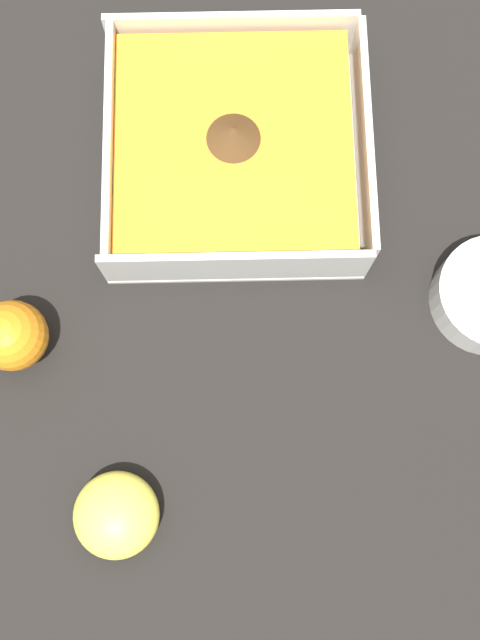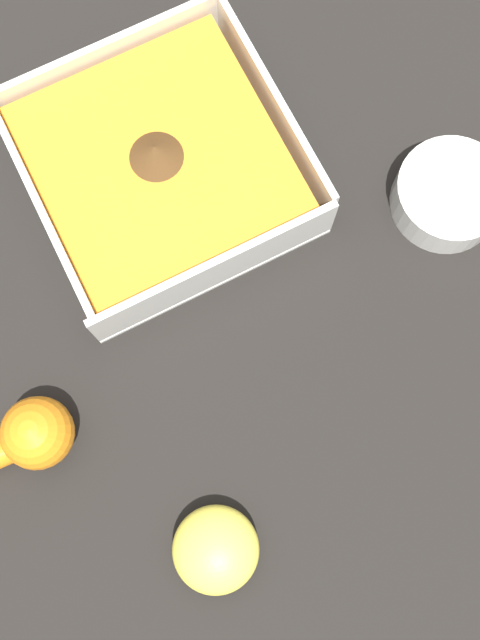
% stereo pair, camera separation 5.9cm
% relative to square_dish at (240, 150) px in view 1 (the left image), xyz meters
% --- Properties ---
extents(ground_plane, '(4.00, 4.00, 0.00)m').
position_rel_square_dish_xyz_m(ground_plane, '(-0.00, -0.01, -0.02)').
color(ground_plane, black).
extents(square_dish, '(0.21, 0.21, 0.07)m').
position_rel_square_dish_xyz_m(square_dish, '(0.00, 0.00, 0.00)').
color(square_dish, silver).
rests_on(square_dish, ground_plane).
extents(lemon_half, '(0.07, 0.07, 0.04)m').
position_rel_square_dish_xyz_m(lemon_half, '(-0.10, -0.30, -0.01)').
color(lemon_half, '#EFDB4C').
rests_on(lemon_half, ground_plane).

